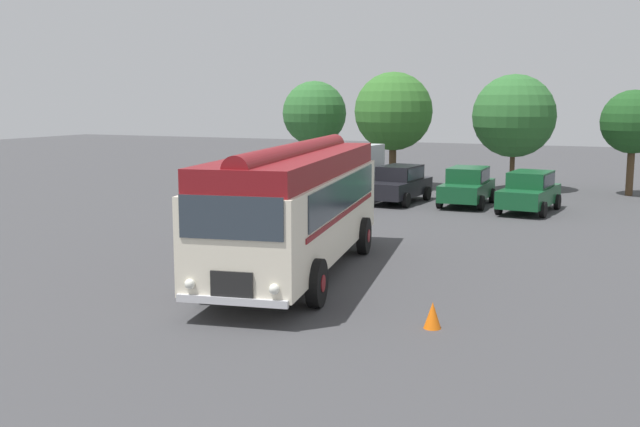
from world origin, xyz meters
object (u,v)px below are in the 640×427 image
Objects in this scene: car_mid_right at (530,191)px; box_van at (341,172)px; vintage_bus at (297,203)px; car_mid_left at (467,186)px; traffic_cone at (433,315)px; car_near_left at (399,184)px.

box_van is (-8.27, -0.36, 0.52)m from car_mid_right.
car_mid_left is (1.13, 14.66, -1.05)m from vintage_bus.
car_near_left is at bearing 110.40° from traffic_cone.
car_mid_left is 0.98× the size of car_mid_right.
car_mid_left is at bearing 101.13° from traffic_cone.
car_near_left is 3.02m from car_mid_left.
car_mid_right is 7.87× the size of traffic_cone.
car_near_left is 5.79m from car_mid_right.
car_mid_right is (3.92, 13.81, -1.05)m from vintage_bus.
vintage_bus is 5.91m from traffic_cone.
box_van reaches higher than car_near_left.
traffic_cone is at bearing -61.66° from box_van.
vintage_bus is 1.77× the size of box_van.
traffic_cone is at bearing -69.60° from car_near_left.
car_mid_left is 0.72× the size of box_van.
car_near_left is 0.99× the size of car_mid_right.
vintage_bus is 14.39m from car_mid_right.
vintage_bus reaches higher than car_near_left.
car_mid_left is 5.64m from box_van.
car_near_left is 0.73× the size of box_van.
car_near_left is at bearing -172.27° from car_mid_left.
car_mid_left is 7.71× the size of traffic_cone.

